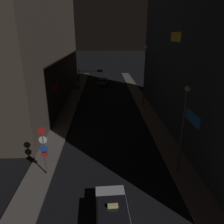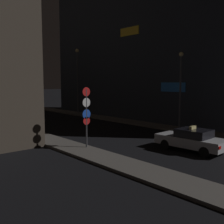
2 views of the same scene
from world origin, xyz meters
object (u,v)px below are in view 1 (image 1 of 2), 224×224
at_px(taxi, 113,216).
at_px(sign_pole_left, 44,148).
at_px(far_car, 103,82).
at_px(street_lamp_near_block, 183,123).
at_px(street_lamp_far_block, 145,67).
at_px(traffic_light_overhead, 88,79).
at_px(traffic_light_left_kerb, 76,93).

height_order(taxi, sign_pole_left, sign_pole_left).
bearing_deg(far_car, street_lamp_near_block, -79.76).
xyz_separation_m(street_lamp_near_block, street_lamp_far_block, (0.43, 16.54, 1.50)).
height_order(traffic_light_overhead, street_lamp_far_block, street_lamp_far_block).
bearing_deg(sign_pole_left, street_lamp_far_block, 57.52).
relative_size(far_car, traffic_light_overhead, 0.88).
relative_size(taxi, traffic_light_overhead, 0.86).
distance_m(taxi, far_car, 35.73).
distance_m(traffic_light_overhead, street_lamp_near_block, 20.43).
distance_m(sign_pole_left, street_lamp_far_block, 19.69).
relative_size(far_car, traffic_light_left_kerb, 1.24).
distance_m(taxi, street_lamp_near_block, 7.76).
distance_m(traffic_light_overhead, sign_pole_left, 18.79).
relative_size(taxi, far_car, 0.98).
bearing_deg(traffic_light_overhead, taxi, -83.27).
height_order(far_car, traffic_light_overhead, traffic_light_overhead).
relative_size(sign_pole_left, street_lamp_near_block, 0.57).
relative_size(sign_pole_left, street_lamp_far_block, 0.45).
bearing_deg(street_lamp_far_block, traffic_light_left_kerb, -167.95).
xyz_separation_m(far_car, traffic_light_left_kerb, (-3.70, -16.73, 1.93)).
height_order(taxi, street_lamp_near_block, street_lamp_near_block).
bearing_deg(taxi, far_car, 90.69).
distance_m(street_lamp_near_block, street_lamp_far_block, 16.62).
distance_m(traffic_light_overhead, traffic_light_left_kerb, 4.69).
distance_m(taxi, traffic_light_overhead, 23.70).
bearing_deg(far_car, sign_pole_left, -97.99).
xyz_separation_m(taxi, traffic_light_overhead, (-2.76, 23.34, 3.04)).
bearing_deg(street_lamp_far_block, sign_pole_left, -122.48).
bearing_deg(sign_pole_left, traffic_light_overhead, 83.78).
bearing_deg(far_car, taxi, -89.31).
height_order(taxi, traffic_light_overhead, traffic_light_overhead).
height_order(far_car, street_lamp_far_block, street_lamp_far_block).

